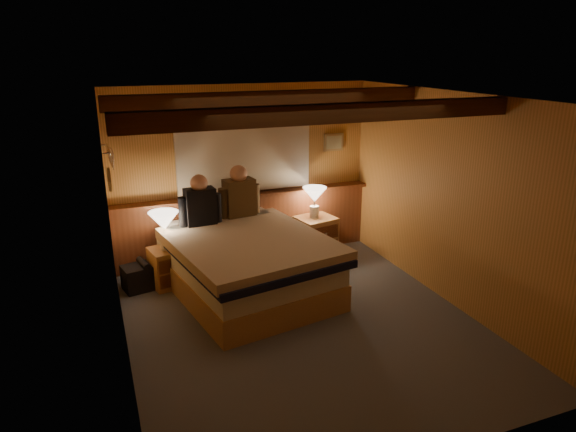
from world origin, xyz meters
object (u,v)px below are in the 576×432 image
person_left (200,204)px  person_right (239,195)px  bed (247,264)px  duffel_bag (145,276)px  nightstand_right (316,236)px  lamp_left (164,223)px  nightstand_left (170,267)px  lamp_right (315,196)px

person_left → person_right: bearing=12.5°
bed → duffel_bag: bearing=142.4°
person_right → nightstand_right: bearing=-7.1°
bed → lamp_left: size_ratio=4.99×
person_left → duffel_bag: (-0.75, -0.05, -0.83)m
nightstand_left → lamp_right: (2.09, 0.27, 0.63)m
lamp_right → duffel_bag: lamp_right is taller
person_left → person_right: (0.55, 0.16, 0.02)m
lamp_left → person_right: person_right is taller
person_right → person_left: bearing=-171.6°
bed → nightstand_right: bed is taller
nightstand_right → duffel_bag: (-2.42, -0.23, -0.12)m
lamp_left → lamp_right: lamp_right is taller
person_left → lamp_left: bearing=-173.7°
lamp_right → person_right: 1.10m
nightstand_left → person_right: (0.99, 0.24, 0.76)m
lamp_left → nightstand_right: bearing=7.0°
bed → person_right: bearing=69.0°
person_right → duffel_bag: 1.57m
lamp_right → nightstand_left: bearing=-172.6°
person_right → duffel_bag: (-1.30, -0.21, -0.85)m
lamp_right → person_left: size_ratio=0.66×
nightstand_right → person_right: 1.33m
bed → person_left: (-0.40, 0.65, 0.61)m
bed → lamp_right: lamp_right is taller
duffel_bag → lamp_left: bearing=-19.7°
nightstand_right → duffel_bag: bearing=173.9°
nightstand_left → lamp_left: 0.58m
nightstand_right → duffel_bag: size_ratio=1.04×
bed → nightstand_left: (-0.83, 0.57, -0.14)m
nightstand_right → person_left: (-1.67, -0.18, 0.71)m
lamp_left → duffel_bag: size_ratio=0.84×
lamp_left → duffel_bag: 0.72m
nightstand_right → person_left: bearing=174.6°
nightstand_left → person_right: size_ratio=0.73×
nightstand_left → bed: bearing=-46.2°
duffel_bag → bed: bearing=-40.4°
lamp_left → person_right: size_ratio=0.68×
lamp_right → duffel_bag: (-2.40, -0.24, -0.71)m
bed → lamp_right: 1.58m
duffel_bag → person_right: bearing=-3.5°
nightstand_left → duffel_bag: (-0.31, 0.03, -0.08)m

